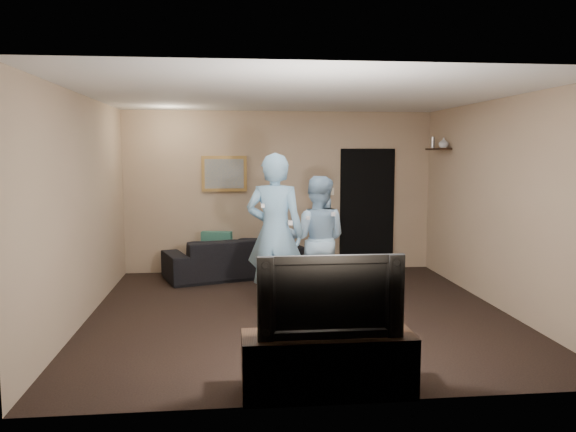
{
  "coord_description": "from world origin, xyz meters",
  "views": [
    {
      "loc": [
        -0.84,
        -6.6,
        1.94
      ],
      "look_at": [
        -0.1,
        0.3,
        1.15
      ],
      "focal_mm": 35.0,
      "sensor_mm": 36.0,
      "label": 1
    }
  ],
  "objects": [
    {
      "name": "painting_canvas",
      "position": [
        -0.9,
        2.45,
        1.6
      ],
      "size": [
        0.62,
        0.01,
        0.47
      ],
      "primitive_type": "cube",
      "color": "slate",
      "rests_on": "painting_frame"
    },
    {
      "name": "throw_pillow",
      "position": [
        -1.03,
        2.1,
        0.48
      ],
      "size": [
        0.49,
        0.25,
        0.47
      ],
      "primitive_type": "cube",
      "rotation": [
        0.0,
        0.0,
        -0.21
      ],
      "color": "#184A3F",
      "rests_on": "sofa"
    },
    {
      "name": "wii_player_left",
      "position": [
        -0.29,
        0.06,
        0.97
      ],
      "size": [
        0.81,
        0.65,
        1.93
      ],
      "color": "#79ABD1",
      "rests_on": "ground"
    },
    {
      "name": "sofa",
      "position": [
        -0.74,
        2.1,
        0.31
      ],
      "size": [
        2.31,
        1.47,
        0.63
      ],
      "primitive_type": "imported",
      "rotation": [
        0.0,
        0.0,
        3.46
      ],
      "color": "black",
      "rests_on": "ground"
    },
    {
      "name": "ceiling",
      "position": [
        0.0,
        0.0,
        2.6
      ],
      "size": [
        5.0,
        5.0,
        0.04
      ],
      "primitive_type": "cube",
      "color": "silver",
      "rests_on": "wall_back"
    },
    {
      "name": "shelf_figurine",
      "position": [
        2.39,
        2.04,
        2.09
      ],
      "size": [
        0.06,
        0.06,
        0.18
      ],
      "primitive_type": "cylinder",
      "color": "#BDBDC1",
      "rests_on": "wall_shelf"
    },
    {
      "name": "wall_front",
      "position": [
        0.0,
        -2.5,
        1.3
      ],
      "size": [
        5.0,
        0.04,
        2.6
      ],
      "primitive_type": "cube",
      "color": "tan",
      "rests_on": "ground"
    },
    {
      "name": "painting_frame",
      "position": [
        -0.9,
        2.48,
        1.6
      ],
      "size": [
        0.72,
        0.05,
        0.57
      ],
      "primitive_type": "cube",
      "color": "olive",
      "rests_on": "wall_back"
    },
    {
      "name": "wall_left",
      "position": [
        -2.5,
        0.0,
        1.3
      ],
      "size": [
        0.04,
        5.0,
        2.6
      ],
      "primitive_type": "cube",
      "color": "tan",
      "rests_on": "ground"
    },
    {
      "name": "wall_back",
      "position": [
        0.0,
        2.5,
        1.3
      ],
      "size": [
        5.0,
        0.04,
        2.6
      ],
      "primitive_type": "cube",
      "color": "tan",
      "rests_on": "ground"
    },
    {
      "name": "ground",
      "position": [
        0.0,
        0.0,
        0.0
      ],
      "size": [
        5.0,
        5.0,
        0.0
      ],
      "primitive_type": "plane",
      "color": "black",
      "rests_on": "ground"
    },
    {
      "name": "television",
      "position": [
        -0.06,
        -2.32,
        0.83
      ],
      "size": [
        1.14,
        0.15,
        0.66
      ],
      "primitive_type": "imported",
      "rotation": [
        0.0,
        0.0,
        -0.0
      ],
      "color": "black",
      "rests_on": "tv_console"
    },
    {
      "name": "wall_shelf",
      "position": [
        2.39,
        1.8,
        1.99
      ],
      "size": [
        0.2,
        0.6,
        0.03
      ],
      "primitive_type": "cube",
      "color": "black",
      "rests_on": "wall_right"
    },
    {
      "name": "shelf_vase",
      "position": [
        2.39,
        1.59,
        2.08
      ],
      "size": [
        0.18,
        0.18,
        0.16
      ],
      "primitive_type": "imported",
      "rotation": [
        0.0,
        0.0,
        0.21
      ],
      "color": "silver",
      "rests_on": "wall_shelf"
    },
    {
      "name": "wall_right",
      "position": [
        2.5,
        0.0,
        1.3
      ],
      "size": [
        0.04,
        5.0,
        2.6
      ],
      "primitive_type": "cube",
      "color": "tan",
      "rests_on": "ground"
    },
    {
      "name": "tv_console",
      "position": [
        -0.06,
        -2.32,
        0.25
      ],
      "size": [
        1.38,
        0.45,
        0.49
      ],
      "primitive_type": "cube",
      "rotation": [
        0.0,
        0.0,
        -0.0
      ],
      "color": "black",
      "rests_on": "ground"
    },
    {
      "name": "light_switch",
      "position": [
        0.85,
        2.48,
        1.3
      ],
      "size": [
        0.08,
        0.02,
        0.12
      ],
      "primitive_type": "cube",
      "color": "silver",
      "rests_on": "wall_back"
    },
    {
      "name": "wii_player_right",
      "position": [
        0.3,
        0.49,
        0.82
      ],
      "size": [
        0.94,
        0.82,
        1.64
      ],
      "color": "#99BFDE",
      "rests_on": "ground"
    },
    {
      "name": "doorway",
      "position": [
        1.45,
        2.47,
        1.0
      ],
      "size": [
        0.9,
        0.06,
        2.0
      ],
      "primitive_type": "cube",
      "color": "black",
      "rests_on": "ground"
    }
  ]
}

